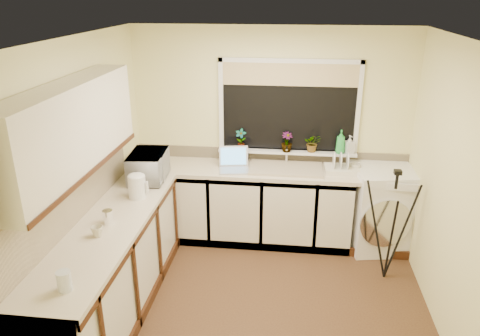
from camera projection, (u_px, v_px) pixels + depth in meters
name	position (u px, v px, depth m)	size (l,w,h in m)	color
floor	(258.00, 300.00, 4.43)	(3.20, 3.20, 0.00)	brown
ceiling	(263.00, 38.00, 3.54)	(3.20, 3.20, 0.00)	white
wall_back	(270.00, 134.00, 5.37)	(3.20, 3.20, 0.00)	#F4EEA3
wall_front	(240.00, 288.00, 2.60)	(3.20, 3.20, 0.00)	#F4EEA3
wall_left	(85.00, 176.00, 4.16)	(3.00, 3.00, 0.00)	#F4EEA3
wall_right	(452.00, 193.00, 3.80)	(3.00, 3.00, 0.00)	#F4EEA3
base_cabinet_back	(240.00, 204.00, 5.42)	(2.55, 0.60, 0.86)	silver
base_cabinet_left	(113.00, 271.00, 4.14)	(0.54, 2.40, 0.86)	silver
worktop_back	(268.00, 170.00, 5.22)	(3.20, 0.60, 0.04)	beige
worktop_left	(108.00, 227.00, 3.98)	(0.60, 2.40, 0.04)	beige
upper_cabinet	(70.00, 129.00, 3.52)	(0.28, 1.90, 0.70)	silver
splashback_left	(72.00, 200.00, 3.92)	(0.02, 2.40, 0.45)	beige
splashback_back	(270.00, 154.00, 5.45)	(3.20, 0.02, 0.14)	beige
window_glass	(289.00, 107.00, 5.22)	(1.50, 0.02, 1.00)	black
window_blind	(290.00, 75.00, 5.06)	(1.50, 0.02, 0.25)	tan
windowsill	(287.00, 152.00, 5.35)	(1.60, 0.14, 0.03)	white
sink	(286.00, 168.00, 5.18)	(0.82, 0.46, 0.03)	tan
faucet	(287.00, 154.00, 5.31)	(0.03, 0.03, 0.24)	silver
washing_machine	(381.00, 208.00, 5.23)	(0.67, 0.65, 0.95)	white
laptop	(234.00, 164.00, 5.19)	(0.38, 0.38, 0.23)	#A7A7AF
kettle	(137.00, 187.00, 4.45)	(0.17, 0.17, 0.22)	white
dish_rack	(342.00, 169.00, 5.11)	(0.37, 0.28, 0.06)	silver
tripod	(391.00, 226.00, 4.58)	(0.59, 0.59, 1.20)	black
glass_jug	(64.00, 281.00, 3.09)	(0.10, 0.10, 0.14)	silver
steel_jar	(108.00, 217.00, 3.98)	(0.09, 0.09, 0.12)	white
microwave	(148.00, 166.00, 4.87)	(0.54, 0.36, 0.30)	white
plant_a	(241.00, 139.00, 5.34)	(0.13, 0.09, 0.24)	#999999
plant_c	(287.00, 142.00, 5.27)	(0.13, 0.13, 0.23)	#999999
plant_d	(313.00, 143.00, 5.27)	(0.19, 0.16, 0.21)	#999999
soap_bottle_green	(341.00, 142.00, 5.21)	(0.11, 0.11, 0.27)	green
soap_bottle_clear	(349.00, 144.00, 5.22)	(0.09, 0.10, 0.21)	#999999
cup_back	(355.00, 168.00, 5.12)	(0.12, 0.12, 0.09)	beige
cup_left	(97.00, 231.00, 3.77)	(0.10, 0.10, 0.09)	beige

